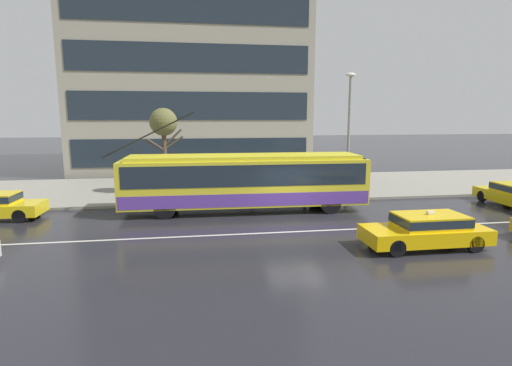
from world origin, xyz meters
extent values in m
plane|color=#25252C|center=(0.00, 0.00, 0.00)|extent=(160.00, 160.00, 0.00)
cube|color=gray|center=(0.00, 9.51, 0.07)|extent=(80.00, 10.00, 0.14)
cube|color=silver|center=(0.00, -1.20, 0.00)|extent=(72.00, 0.14, 0.01)
cube|color=yellow|center=(-1.94, 2.91, 1.56)|extent=(12.42, 2.82, 2.29)
cube|color=yellow|center=(-1.94, 2.91, 2.80)|extent=(11.67, 2.55, 0.20)
cube|color=#1E2833|center=(-1.94, 2.91, 2.02)|extent=(11.92, 2.84, 1.05)
cube|color=#603CA1|center=(-1.94, 2.91, 0.83)|extent=(12.29, 2.85, 0.64)
cube|color=#1E2833|center=(4.19, 2.78, 2.02)|extent=(0.17, 2.24, 1.14)
cube|color=black|center=(4.04, 2.78, 2.60)|extent=(0.20, 1.94, 0.28)
cylinder|color=black|center=(-6.61, 3.36, 3.98)|extent=(4.44, 0.16, 2.20)
cylinder|color=black|center=(-6.62, 2.66, 3.98)|extent=(4.44, 0.16, 2.20)
cylinder|color=black|center=(2.29, 3.94, 0.52)|extent=(1.05, 0.32, 1.04)
cylinder|color=black|center=(2.24, 1.70, 0.52)|extent=(1.05, 0.32, 1.04)
cylinder|color=black|center=(-5.87, 4.12, 0.52)|extent=(1.05, 0.32, 1.04)
cylinder|color=black|center=(-5.92, 1.88, 0.52)|extent=(1.05, 0.32, 1.04)
cube|color=yellow|center=(3.95, -3.94, 0.51)|extent=(4.58, 1.78, 0.55)
cube|color=yellow|center=(4.14, -3.94, 1.02)|extent=(2.48, 1.53, 0.48)
cube|color=#1E2833|center=(4.14, -3.94, 1.05)|extent=(2.52, 1.55, 0.31)
cube|color=silver|center=(4.14, -3.94, 1.33)|extent=(0.28, 0.16, 0.12)
cylinder|color=black|center=(2.44, -4.73, 0.31)|extent=(0.62, 0.20, 0.62)
cylinder|color=black|center=(2.44, -3.15, 0.31)|extent=(0.62, 0.20, 0.62)
cylinder|color=black|center=(5.47, -4.73, 0.31)|extent=(0.62, 0.20, 0.62)
cylinder|color=black|center=(5.47, -3.15, 0.31)|extent=(0.62, 0.20, 0.62)
cylinder|color=black|center=(11.81, 3.12, 0.31)|extent=(0.23, 0.63, 0.62)
cylinder|color=black|center=(13.44, 3.05, 0.31)|extent=(0.23, 0.63, 0.62)
cylinder|color=black|center=(-12.45, 3.73, 0.31)|extent=(0.63, 0.22, 0.62)
cylinder|color=black|center=(-12.49, 2.16, 0.31)|extent=(0.63, 0.22, 0.62)
cylinder|color=#4B403E|center=(-1.80, 5.95, 0.58)|extent=(0.14, 0.14, 0.87)
cylinder|color=#4B403E|center=(-1.74, 5.80, 0.58)|extent=(0.14, 0.14, 0.87)
cylinder|color=maroon|center=(-1.77, 5.87, 1.29)|extent=(0.47, 0.47, 0.55)
sphere|color=tan|center=(-1.77, 5.87, 1.68)|extent=(0.23, 0.23, 0.23)
cylinder|color=#252448|center=(1.94, 5.04, 0.57)|extent=(0.14, 0.14, 0.86)
cylinder|color=#252448|center=(1.88, 5.19, 0.57)|extent=(0.14, 0.14, 0.86)
cylinder|color=#4E3829|center=(1.91, 5.12, 1.28)|extent=(0.47, 0.47, 0.56)
sphere|color=tan|center=(1.91, 5.12, 1.68)|extent=(0.23, 0.23, 0.23)
cylinder|color=#25244F|center=(-0.95, 6.46, 0.54)|extent=(0.14, 0.14, 0.81)
cylinder|color=#25244F|center=(-1.09, 6.53, 0.54)|extent=(0.14, 0.14, 0.81)
cylinder|color=gray|center=(-1.02, 6.49, 1.25)|extent=(0.48, 0.48, 0.60)
sphere|color=tan|center=(-1.02, 6.49, 1.64)|extent=(0.20, 0.20, 0.20)
cone|color=gold|center=(-1.13, 6.54, 1.92)|extent=(1.17, 1.17, 0.26)
cylinder|color=#333333|center=(-1.13, 6.54, 1.43)|extent=(0.02, 0.02, 0.74)
cylinder|color=gray|center=(4.49, 5.26, 3.60)|extent=(0.16, 0.16, 6.91)
ellipsoid|color=silver|center=(4.49, 5.26, 7.17)|extent=(0.60, 0.32, 0.24)
cylinder|color=brown|center=(-6.25, 7.63, 2.02)|extent=(0.27, 0.27, 3.76)
cylinder|color=brown|center=(-5.68, 7.61, 3.24)|extent=(1.20, 0.17, 0.87)
cylinder|color=#4F463A|center=(-6.70, 7.30, 3.15)|extent=(1.03, 0.81, 0.81)
cylinder|color=#4C413A|center=(-6.76, 7.53, 3.09)|extent=(1.11, 0.33, 0.72)
cylinder|color=brown|center=(-6.31, 8.15, 2.64)|extent=(0.25, 1.13, 0.86)
cylinder|color=brown|center=(-5.73, 7.61, 3.55)|extent=(1.13, 0.17, 1.09)
sphere|color=brown|center=(-6.25, 7.63, 4.50)|extent=(1.66, 1.66, 1.66)
cube|color=#9C9684|center=(-4.52, 20.69, 14.50)|extent=(19.65, 11.21, 29.01)
cube|color=#1E2833|center=(-4.52, 15.06, 1.99)|extent=(18.47, 0.06, 2.18)
cube|color=#1E2833|center=(-4.52, 15.06, 5.62)|extent=(18.47, 0.06, 2.18)
cube|color=#1E2833|center=(-4.52, 15.06, 9.25)|extent=(18.47, 0.06, 2.18)
cube|color=#1E2833|center=(-4.52, 15.06, 12.87)|extent=(18.47, 0.06, 2.18)
camera|label=1|loc=(-4.47, -17.28, 4.88)|focal=28.26mm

